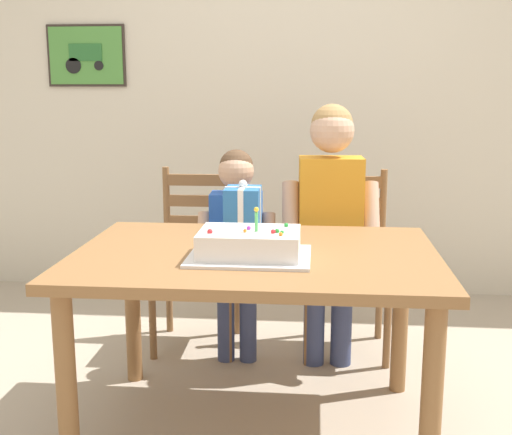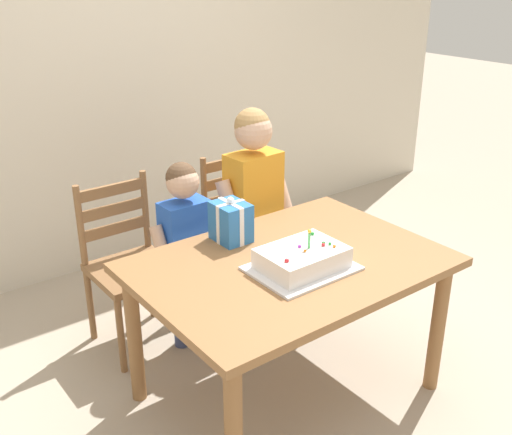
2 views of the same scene
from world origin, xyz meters
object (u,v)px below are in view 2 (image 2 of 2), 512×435
at_px(chair_right, 245,229).
at_px(child_younger, 186,238).
at_px(gift_box_red_large, 231,222).
at_px(dining_table, 289,279).
at_px(chair_left, 130,265).
at_px(child_older, 254,196).
at_px(birthday_cake, 302,260).

bearing_deg(chair_right, child_younger, -158.47).
bearing_deg(child_younger, gift_box_red_large, -78.00).
distance_m(dining_table, gift_box_red_large, 0.40).
height_order(gift_box_red_large, child_younger, child_younger).
xyz_separation_m(gift_box_red_large, child_younger, (-0.07, 0.32, -0.19)).
relative_size(chair_right, child_younger, 0.88).
bearing_deg(chair_left, child_older, -17.46).
xyz_separation_m(dining_table, gift_box_red_large, (-0.09, 0.34, 0.19)).
bearing_deg(child_younger, chair_right, 21.53).
bearing_deg(gift_box_red_large, chair_right, 48.60).
distance_m(chair_left, chair_right, 0.77).
relative_size(chair_left, child_older, 0.73).
height_order(birthday_cake, chair_right, birthday_cake).
bearing_deg(chair_left, dining_table, -66.20).
height_order(dining_table, child_older, child_older).
bearing_deg(chair_left, birthday_cake, -69.00).
height_order(dining_table, birthday_cake, birthday_cake).
xyz_separation_m(dining_table, chair_left, (-0.38, 0.87, -0.17)).
xyz_separation_m(chair_left, chair_right, (0.77, -0.00, 0.00)).
bearing_deg(child_older, gift_box_red_large, -139.73).
bearing_deg(child_younger, birthday_cake, -79.43).
relative_size(dining_table, child_younger, 1.30).
xyz_separation_m(dining_table, chair_right, (0.38, 0.87, -0.17)).
bearing_deg(dining_table, child_younger, 103.16).
relative_size(dining_table, chair_left, 1.48).
relative_size(child_older, child_younger, 1.20).
height_order(chair_left, chair_right, same).
xyz_separation_m(gift_box_red_large, child_older, (0.38, 0.32, -0.06)).
relative_size(gift_box_red_large, chair_right, 0.25).
distance_m(dining_table, child_older, 0.73).
distance_m(birthday_cake, chair_right, 1.09).
bearing_deg(child_younger, chair_left, 137.34).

